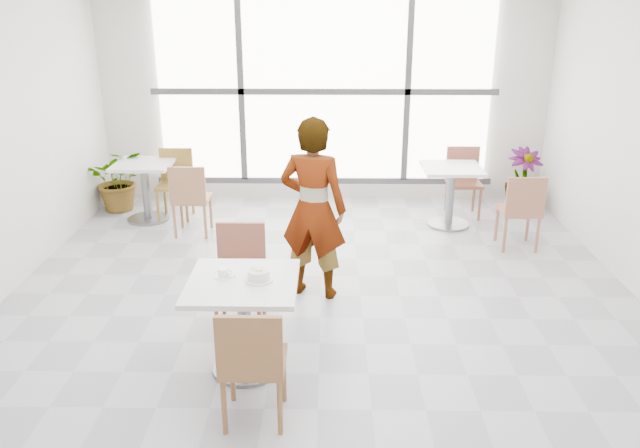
{
  "coord_description": "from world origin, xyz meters",
  "views": [
    {
      "loc": [
        0.07,
        -4.93,
        2.7
      ],
      "look_at": [
        0.0,
        -0.3,
        1.0
      ],
      "focal_mm": 35.1,
      "sensor_mm": 36.0,
      "label": 1
    }
  ],
  "objects_px": {
    "chair_far": "(240,267)",
    "plant_right": "(523,180)",
    "chair_near": "(252,359)",
    "person": "(313,209)",
    "bg_table_right": "(451,188)",
    "plant_left": "(119,179)",
    "bg_chair_left_far": "(175,178)",
    "bg_chair_left_near": "(190,195)",
    "coffee_cup": "(224,273)",
    "bg_chair_right_far": "(463,177)",
    "main_table": "(244,308)",
    "oatmeal_bowl": "(259,275)",
    "bg_chair_right_near": "(521,207)",
    "bg_table_left": "(145,183)"
  },
  "relations": [
    {
      "from": "bg_table_right",
      "to": "bg_chair_right_far",
      "type": "relative_size",
      "value": 0.86
    },
    {
      "from": "oatmeal_bowl",
      "to": "bg_table_left",
      "type": "relative_size",
      "value": 0.28
    },
    {
      "from": "bg_table_right",
      "to": "plant_left",
      "type": "relative_size",
      "value": 0.9
    },
    {
      "from": "plant_left",
      "to": "plant_right",
      "type": "relative_size",
      "value": 1.0
    },
    {
      "from": "person",
      "to": "plant_right",
      "type": "relative_size",
      "value": 2.07
    },
    {
      "from": "main_table",
      "to": "coffee_cup",
      "type": "bearing_deg",
      "value": 157.1
    },
    {
      "from": "chair_near",
      "to": "person",
      "type": "distance_m",
      "value": 2.03
    },
    {
      "from": "person",
      "to": "bg_table_right",
      "type": "xyz_separation_m",
      "value": [
        1.63,
        1.92,
        -0.37
      ]
    },
    {
      "from": "chair_near",
      "to": "bg_chair_left_near",
      "type": "relative_size",
      "value": 1.0
    },
    {
      "from": "bg_table_right",
      "to": "bg_chair_right_far",
      "type": "height_order",
      "value": "bg_chair_right_far"
    },
    {
      "from": "oatmeal_bowl",
      "to": "bg_chair_right_near",
      "type": "bearing_deg",
      "value": 42.88
    },
    {
      "from": "chair_far",
      "to": "plant_right",
      "type": "bearing_deg",
      "value": 42.69
    },
    {
      "from": "bg_chair_left_far",
      "to": "bg_chair_right_near",
      "type": "xyz_separation_m",
      "value": [
        4.09,
        -1.09,
        0.0
      ]
    },
    {
      "from": "person",
      "to": "plant_left",
      "type": "xyz_separation_m",
      "value": [
        -2.63,
        2.47,
        -0.44
      ]
    },
    {
      "from": "chair_near",
      "to": "chair_far",
      "type": "bearing_deg",
      "value": -79.42
    },
    {
      "from": "main_table",
      "to": "bg_chair_left_near",
      "type": "xyz_separation_m",
      "value": [
        -1.0,
        2.83,
        -0.02
      ]
    },
    {
      "from": "main_table",
      "to": "bg_chair_right_far",
      "type": "relative_size",
      "value": 0.92
    },
    {
      "from": "chair_near",
      "to": "plant_left",
      "type": "distance_m",
      "value": 4.99
    },
    {
      "from": "coffee_cup",
      "to": "bg_chair_right_far",
      "type": "relative_size",
      "value": 0.18
    },
    {
      "from": "bg_table_left",
      "to": "bg_chair_left_far",
      "type": "distance_m",
      "value": 0.38
    },
    {
      "from": "bg_table_left",
      "to": "bg_chair_left_near",
      "type": "distance_m",
      "value": 0.87
    },
    {
      "from": "bg_chair_left_near",
      "to": "plant_right",
      "type": "relative_size",
      "value": 1.05
    },
    {
      "from": "bg_chair_right_far",
      "to": "bg_chair_right_near",
      "type": "bearing_deg",
      "value": -72.21
    },
    {
      "from": "chair_far",
      "to": "coffee_cup",
      "type": "xyz_separation_m",
      "value": [
        -0.01,
        -0.73,
        0.28
      ]
    },
    {
      "from": "bg_chair_left_far",
      "to": "coffee_cup",
      "type": "bearing_deg",
      "value": -71.1
    },
    {
      "from": "plant_left",
      "to": "chair_near",
      "type": "bearing_deg",
      "value": -62.78
    },
    {
      "from": "bg_chair_right_far",
      "to": "coffee_cup",
      "type": "bearing_deg",
      "value": -124.64
    },
    {
      "from": "chair_near",
      "to": "person",
      "type": "xyz_separation_m",
      "value": [
        0.35,
        1.96,
        0.36
      ]
    },
    {
      "from": "bg_chair_left_far",
      "to": "bg_chair_right_near",
      "type": "height_order",
      "value": "same"
    },
    {
      "from": "main_table",
      "to": "coffee_cup",
      "type": "height_order",
      "value": "coffee_cup"
    },
    {
      "from": "bg_table_right",
      "to": "plant_left",
      "type": "height_order",
      "value": "plant_left"
    },
    {
      "from": "bg_table_right",
      "to": "bg_chair_left_far",
      "type": "relative_size",
      "value": 0.86
    },
    {
      "from": "bg_table_right",
      "to": "bg_chair_left_far",
      "type": "distance_m",
      "value": 3.46
    },
    {
      "from": "bg_table_left",
      "to": "bg_chair_left_near",
      "type": "height_order",
      "value": "bg_chair_left_near"
    },
    {
      "from": "bg_chair_right_far",
      "to": "plant_right",
      "type": "height_order",
      "value": "bg_chair_right_far"
    },
    {
      "from": "bg_table_right",
      "to": "bg_chair_left_near",
      "type": "xyz_separation_m",
      "value": [
        -3.11,
        -0.4,
        0.01
      ]
    },
    {
      "from": "coffee_cup",
      "to": "bg_chair_right_far",
      "type": "distance_m",
      "value": 4.41
    },
    {
      "from": "bg_chair_right_near",
      "to": "chair_near",
      "type": "bearing_deg",
      "value": 49.86
    },
    {
      "from": "chair_near",
      "to": "bg_table_right",
      "type": "xyz_separation_m",
      "value": [
        1.98,
        3.88,
        -0.01
      ]
    },
    {
      "from": "bg_chair_left_near",
      "to": "person",
      "type": "bearing_deg",
      "value": 134.31
    },
    {
      "from": "bg_chair_left_near",
      "to": "bg_chair_left_far",
      "type": "distance_m",
      "value": 0.78
    },
    {
      "from": "coffee_cup",
      "to": "main_table",
      "type": "bearing_deg",
      "value": -22.9
    },
    {
      "from": "plant_left",
      "to": "plant_right",
      "type": "height_order",
      "value": "plant_left"
    },
    {
      "from": "chair_far",
      "to": "bg_chair_right_near",
      "type": "xyz_separation_m",
      "value": [
        2.89,
        1.66,
        0.0
      ]
    },
    {
      "from": "chair_near",
      "to": "plant_right",
      "type": "bearing_deg",
      "value": -124.05
    },
    {
      "from": "main_table",
      "to": "bg_table_left",
      "type": "height_order",
      "value": "same"
    },
    {
      "from": "person",
      "to": "bg_chair_left_far",
      "type": "xyz_separation_m",
      "value": [
        -1.82,
        2.22,
        -0.36
      ]
    },
    {
      "from": "main_table",
      "to": "bg_chair_left_far",
      "type": "distance_m",
      "value": 3.78
    },
    {
      "from": "oatmeal_bowl",
      "to": "bg_chair_right_near",
      "type": "distance_m",
      "value": 3.61
    },
    {
      "from": "chair_far",
      "to": "bg_chair_left_near",
      "type": "xyz_separation_m",
      "value": [
        -0.87,
        2.04,
        0.0
      ]
    }
  ]
}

